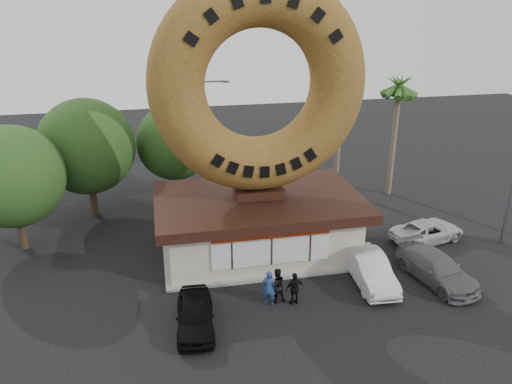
{
  "coord_description": "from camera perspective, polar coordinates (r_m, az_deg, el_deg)",
  "views": [
    {
      "loc": [
        -5.21,
        -18.4,
        13.58
      ],
      "look_at": [
        -0.57,
        4.0,
        4.4
      ],
      "focal_mm": 35.0,
      "sensor_mm": 36.0,
      "label": 1
    }
  ],
  "objects": [
    {
      "name": "tree_mid",
      "position": [
        34.76,
        -9.3,
        5.61
      ],
      "size": [
        5.2,
        5.2,
        6.63
      ],
      "color": "#473321",
      "rests_on": "ground"
    },
    {
      "name": "tree_far",
      "position": [
        29.95,
        -26.13,
        1.57
      ],
      "size": [
        5.6,
        5.6,
        7.14
      ],
      "color": "#473321",
      "rests_on": "ground"
    },
    {
      "name": "giant_donut",
      "position": [
        25.31,
        0.35,
        12.16
      ],
      "size": [
        11.02,
        2.81,
        11.02
      ],
      "primitive_type": "torus",
      "rotation": [
        1.57,
        0.0,
        0.0
      ],
      "color": "brown",
      "rests_on": "donut_shop"
    },
    {
      "name": "car_white",
      "position": [
        30.88,
        19.0,
        -4.23
      ],
      "size": [
        4.88,
        3.17,
        1.25
      ],
      "primitive_type": "imported",
      "rotation": [
        0.0,
        0.0,
        1.83
      ],
      "color": "#B8B8B8",
      "rests_on": "ground"
    },
    {
      "name": "person_left",
      "position": [
        23.49,
        1.48,
        -10.89
      ],
      "size": [
        0.73,
        0.59,
        1.75
      ],
      "primitive_type": "imported",
      "rotation": [
        0.0,
        0.0,
        2.84
      ],
      "color": "navy",
      "rests_on": "ground"
    },
    {
      "name": "car_black",
      "position": [
        22.27,
        -6.99,
        -13.73
      ],
      "size": [
        1.87,
        4.07,
        1.35
      ],
      "primitive_type": "imported",
      "rotation": [
        0.0,
        0.0,
        -0.07
      ],
      "color": "black",
      "rests_on": "ground"
    },
    {
      "name": "street_lamp",
      "position": [
        35.74,
        -5.98,
        7.0
      ],
      "size": [
        2.11,
        0.2,
        8.0
      ],
      "color": "#59595E",
      "rests_on": "ground"
    },
    {
      "name": "car_grey",
      "position": [
        26.88,
        19.94,
        -8.2
      ],
      "size": [
        2.88,
        5.15,
        1.41
      ],
      "primitive_type": "imported",
      "rotation": [
        0.0,
        0.0,
        0.19
      ],
      "color": "#5D5F62",
      "rests_on": "ground"
    },
    {
      "name": "ground",
      "position": [
        23.46,
        3.44,
        -13.56
      ],
      "size": [
        90.0,
        90.0,
        0.0
      ],
      "primitive_type": "plane",
      "color": "black",
      "rests_on": "ground"
    },
    {
      "name": "donut_shop",
      "position": [
        27.59,
        0.32,
        -3.48
      ],
      "size": [
        11.2,
        7.2,
        3.8
      ],
      "color": "#BEB8A2",
      "rests_on": "ground"
    },
    {
      "name": "tree_west",
      "position": [
        32.93,
        -18.8,
        4.93
      ],
      "size": [
        6.0,
        6.0,
        7.65
      ],
      "color": "#473321",
      "rests_on": "ground"
    },
    {
      "name": "palm_far",
      "position": [
        35.42,
        16.04,
        11.13
      ],
      "size": [
        2.6,
        2.6,
        8.75
      ],
      "color": "#726651",
      "rests_on": "ground"
    },
    {
      "name": "car_silver",
      "position": [
        25.78,
        12.88,
        -8.6
      ],
      "size": [
        1.8,
        4.6,
        1.49
      ],
      "primitive_type": "imported",
      "rotation": [
        0.0,
        0.0,
        -0.05
      ],
      "color": "#BCBDC2",
      "rests_on": "ground"
    },
    {
      "name": "palm_near",
      "position": [
        35.19,
        9.87,
        13.11
      ],
      "size": [
        2.6,
        2.6,
        9.75
      ],
      "color": "#726651",
      "rests_on": "ground"
    },
    {
      "name": "person_right",
      "position": [
        23.61,
        4.46,
        -10.95
      ],
      "size": [
        1.0,
        0.54,
        1.62
      ],
      "primitive_type": "imported",
      "rotation": [
        0.0,
        0.0,
        3.3
      ],
      "color": "black",
      "rests_on": "ground"
    },
    {
      "name": "person_center",
      "position": [
        23.69,
        2.37,
        -10.62
      ],
      "size": [
        0.93,
        0.77,
        1.73
      ],
      "primitive_type": "imported",
      "rotation": [
        0.0,
        0.0,
        3.29
      ],
      "color": "black",
      "rests_on": "ground"
    }
  ]
}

